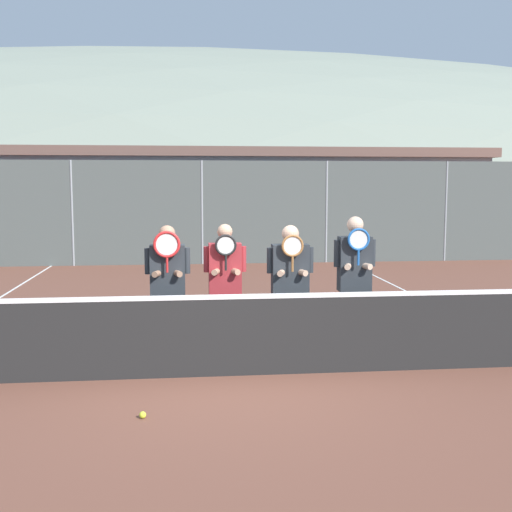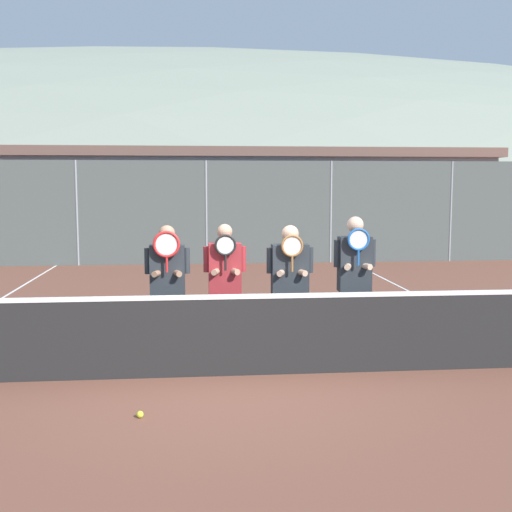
{
  "view_description": "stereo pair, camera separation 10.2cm",
  "coord_description": "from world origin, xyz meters",
  "px_view_note": "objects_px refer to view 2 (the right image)",
  "views": [
    {
      "loc": [
        -0.45,
        -7.43,
        2.29
      ],
      "look_at": [
        0.46,
        0.9,
        1.34
      ],
      "focal_mm": 45.0,
      "sensor_mm": 36.0,
      "label": 1
    },
    {
      "loc": [
        -0.35,
        -7.44,
        2.29
      ],
      "look_at": [
        0.46,
        0.9,
        1.34
      ],
      "focal_mm": 45.0,
      "sensor_mm": 36.0,
      "label": 2
    }
  ],
  "objects_px": {
    "player_leftmost": "(168,281)",
    "car_far_left": "(1,228)",
    "car_left_of_center": "(149,226)",
    "car_center": "(289,224)",
    "player_center_left": "(225,281)",
    "player_rightmost": "(355,276)",
    "player_center_right": "(290,280)",
    "tennis_ball_on_court": "(140,414)"
  },
  "relations": [
    {
      "from": "player_rightmost",
      "to": "car_center",
      "type": "height_order",
      "value": "player_rightmost"
    },
    {
      "from": "player_center_left",
      "to": "car_center",
      "type": "height_order",
      "value": "player_center_left"
    },
    {
      "from": "player_leftmost",
      "to": "player_center_right",
      "type": "height_order",
      "value": "player_leftmost"
    },
    {
      "from": "car_left_of_center",
      "to": "car_center",
      "type": "distance_m",
      "value": 4.72
    },
    {
      "from": "player_center_right",
      "to": "car_far_left",
      "type": "xyz_separation_m",
      "value": [
        -7.46,
        13.37,
        -0.19
      ]
    },
    {
      "from": "car_left_of_center",
      "to": "car_center",
      "type": "height_order",
      "value": "car_center"
    },
    {
      "from": "player_center_left",
      "to": "car_center",
      "type": "bearing_deg",
      "value": 78.01
    },
    {
      "from": "player_leftmost",
      "to": "car_far_left",
      "type": "relative_size",
      "value": 0.43
    },
    {
      "from": "car_far_left",
      "to": "tennis_ball_on_court",
      "type": "xyz_separation_m",
      "value": [
        5.69,
        -15.28,
        -0.82
      ]
    },
    {
      "from": "player_leftmost",
      "to": "tennis_ball_on_court",
      "type": "bearing_deg",
      "value": -95.94
    },
    {
      "from": "player_leftmost",
      "to": "player_center_left",
      "type": "relative_size",
      "value": 1.0
    },
    {
      "from": "car_center",
      "to": "tennis_ball_on_court",
      "type": "relative_size",
      "value": 59.52
    },
    {
      "from": "player_rightmost",
      "to": "car_far_left",
      "type": "relative_size",
      "value": 0.45
    },
    {
      "from": "player_leftmost",
      "to": "tennis_ball_on_court",
      "type": "relative_size",
      "value": 25.93
    },
    {
      "from": "player_leftmost",
      "to": "tennis_ball_on_court",
      "type": "height_order",
      "value": "player_leftmost"
    },
    {
      "from": "player_center_left",
      "to": "player_rightmost",
      "type": "xyz_separation_m",
      "value": [
        1.67,
        -0.14,
        0.07
      ]
    },
    {
      "from": "tennis_ball_on_court",
      "to": "car_left_of_center",
      "type": "bearing_deg",
      "value": 93.46
    },
    {
      "from": "car_center",
      "to": "player_center_right",
      "type": "bearing_deg",
      "value": -98.48
    },
    {
      "from": "player_leftmost",
      "to": "car_far_left",
      "type": "xyz_separation_m",
      "value": [
        -5.89,
        13.3,
        -0.19
      ]
    },
    {
      "from": "player_center_left",
      "to": "car_center",
      "type": "xyz_separation_m",
      "value": [
        2.85,
        13.42,
        -0.14
      ]
    },
    {
      "from": "car_far_left",
      "to": "car_center",
      "type": "bearing_deg",
      "value": 1.09
    },
    {
      "from": "car_left_of_center",
      "to": "tennis_ball_on_court",
      "type": "relative_size",
      "value": 65.18
    },
    {
      "from": "car_left_of_center",
      "to": "player_rightmost",
      "type": "bearing_deg",
      "value": -75.3
    },
    {
      "from": "player_center_right",
      "to": "car_left_of_center",
      "type": "relative_size",
      "value": 0.4
    },
    {
      "from": "player_center_right",
      "to": "player_leftmost",
      "type": "bearing_deg",
      "value": 177.65
    },
    {
      "from": "player_leftmost",
      "to": "car_left_of_center",
      "type": "relative_size",
      "value": 0.4
    },
    {
      "from": "player_leftmost",
      "to": "player_center_left",
      "type": "xyz_separation_m",
      "value": [
        0.73,
        0.07,
        -0.02
      ]
    },
    {
      "from": "player_center_right",
      "to": "player_rightmost",
      "type": "xyz_separation_m",
      "value": [
        0.84,
        -0.0,
        0.04
      ]
    },
    {
      "from": "player_center_left",
      "to": "car_left_of_center",
      "type": "xyz_separation_m",
      "value": [
        -1.87,
        13.38,
        -0.15
      ]
    },
    {
      "from": "player_center_right",
      "to": "player_rightmost",
      "type": "relative_size",
      "value": 0.94
    },
    {
      "from": "car_center",
      "to": "tennis_ball_on_court",
      "type": "xyz_separation_m",
      "value": [
        -3.79,
        -15.46,
        -0.86
      ]
    },
    {
      "from": "car_far_left",
      "to": "car_left_of_center",
      "type": "height_order",
      "value": "car_left_of_center"
    },
    {
      "from": "player_center_right",
      "to": "tennis_ball_on_court",
      "type": "xyz_separation_m",
      "value": [
        -1.77,
        -1.91,
        -1.02
      ]
    },
    {
      "from": "car_far_left",
      "to": "car_center",
      "type": "xyz_separation_m",
      "value": [
        9.48,
        0.18,
        0.04
      ]
    },
    {
      "from": "player_rightmost",
      "to": "player_center_left",
      "type": "bearing_deg",
      "value": 175.34
    },
    {
      "from": "player_center_right",
      "to": "car_center",
      "type": "bearing_deg",
      "value": 81.52
    },
    {
      "from": "player_leftmost",
      "to": "car_left_of_center",
      "type": "height_order",
      "value": "player_leftmost"
    },
    {
      "from": "player_leftmost",
      "to": "player_center_left",
      "type": "distance_m",
      "value": 0.74
    },
    {
      "from": "player_rightmost",
      "to": "car_center",
      "type": "relative_size",
      "value": 0.46
    },
    {
      "from": "player_rightmost",
      "to": "tennis_ball_on_court",
      "type": "bearing_deg",
      "value": -143.87
    },
    {
      "from": "player_leftmost",
      "to": "player_rightmost",
      "type": "distance_m",
      "value": 2.41
    },
    {
      "from": "player_rightmost",
      "to": "car_center",
      "type": "xyz_separation_m",
      "value": [
        1.18,
        13.55,
        -0.2
      ]
    }
  ]
}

